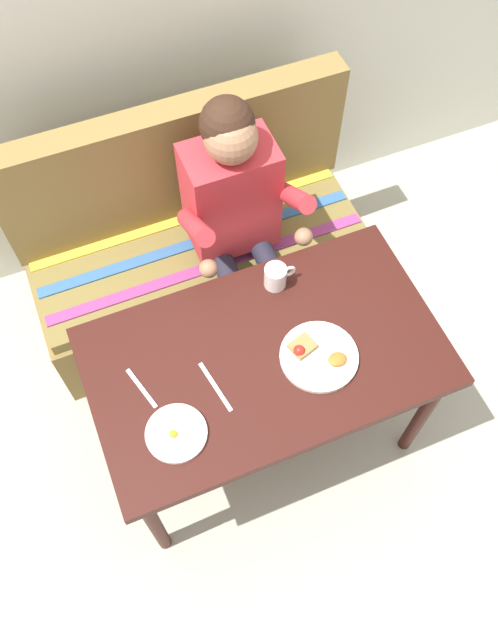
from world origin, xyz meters
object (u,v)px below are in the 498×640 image
object	(u,v)px
table	(265,365)
couch	(197,253)
person	(238,213)
plate_breakfast	(318,356)
knife	(215,387)
fork	(142,388)
coffee_mug	(276,276)
plate_eggs	(176,433)

from	to	relation	value
table	couch	bearing A→B (deg)	90.00
couch	person	distance (m)	0.47
plate_breakfast	knife	xyz separation A→B (m)	(-0.36, 0.03, -0.01)
person	fork	bearing A→B (deg)	-135.33
couch	knife	size ratio (longest dim) A/B	7.20
plate_breakfast	coffee_mug	bearing A→B (deg)	92.26
coffee_mug	fork	size ratio (longest dim) A/B	0.69
fork	plate_eggs	bearing A→B (deg)	-89.83
person	coffee_mug	xyz separation A→B (m)	(0.01, -0.34, 0.04)
plate_eggs	coffee_mug	xyz separation A→B (m)	(0.51, 0.40, 0.04)
person	coffee_mug	world-z (taller)	person
table	knife	world-z (taller)	knife
coffee_mug	fork	xyz separation A→B (m)	(-0.57, -0.21, -0.04)
plate_breakfast	plate_eggs	distance (m)	0.53
fork	table	bearing A→B (deg)	-21.01
table	plate_eggs	world-z (taller)	plate_eggs
plate_eggs	couch	bearing A→B (deg)	68.01
plate_breakfast	knife	size ratio (longest dim) A/B	1.32
coffee_mug	fork	bearing A→B (deg)	-159.65
table	knife	size ratio (longest dim) A/B	6.00
couch	person	world-z (taller)	person
plate_breakfast	plate_eggs	size ratio (longest dim) A/B	1.35
couch	plate_breakfast	bearing A→B (deg)	-79.48
table	fork	world-z (taller)	fork
fork	knife	bearing A→B (deg)	-36.79
person	table	bearing A→B (deg)	-102.71
table	person	distance (m)	0.61
plate_eggs	knife	xyz separation A→B (m)	(0.17, 0.10, -0.01)
table	person	bearing A→B (deg)	77.29
table	plate_breakfast	world-z (taller)	plate_breakfast
knife	person	bearing A→B (deg)	52.49
couch	plate_eggs	distance (m)	1.07
fork	couch	bearing A→B (deg)	43.82
plate_eggs	fork	world-z (taller)	plate_eggs
couch	coffee_mug	bearing A→B (deg)	-74.49
fork	plate_breakfast	bearing A→B (deg)	-26.88
plate_breakfast	table	bearing A→B (deg)	154.40
plate_eggs	knife	bearing A→B (deg)	31.44
coffee_mug	couch	bearing A→B (deg)	105.51
table	coffee_mug	distance (m)	0.31
plate_breakfast	plate_eggs	bearing A→B (deg)	-171.64
person	plate_breakfast	bearing A→B (deg)	-88.03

